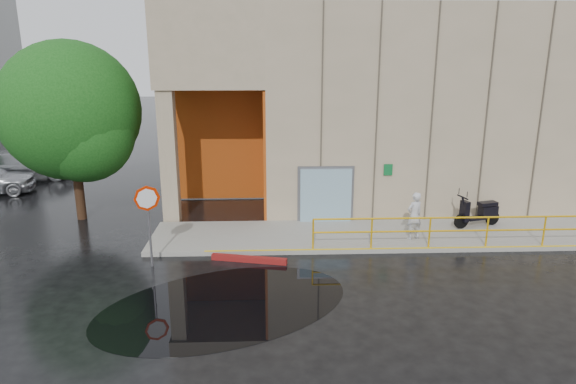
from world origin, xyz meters
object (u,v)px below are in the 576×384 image
scooter (479,205)px  tree_near (74,117)px  red_curb (249,259)px  person (414,216)px  car_c (20,166)px  stop_sign (148,208)px

scooter → tree_near: size_ratio=0.28×
red_curb → scooter: bearing=17.4°
tree_near → red_curb: bearing=-33.8°
person → tree_near: (-12.08, 2.94, 3.03)m
person → red_curb: size_ratio=0.68×
red_curb → car_c: bearing=137.8°
scooter → tree_near: 15.16m
stop_sign → person: bearing=10.5°
red_curb → car_c: (-11.81, 10.72, 0.66)m
red_curb → car_c: car_c is taller
person → stop_sign: (-8.50, -1.67, 0.89)m
scooter → car_c: (-20.03, 8.15, -0.22)m
person → car_c: size_ratio=0.32×
scooter → red_curb: bearing=-177.9°
tree_near → stop_sign: bearing=-52.2°
person → stop_sign: 8.70m
tree_near → car_c: bearing=129.7°
person → car_c: person is taller
stop_sign → car_c: 14.14m
stop_sign → tree_near: tree_near is taller
scooter → red_curb: 8.66m
stop_sign → red_curb: size_ratio=1.06×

